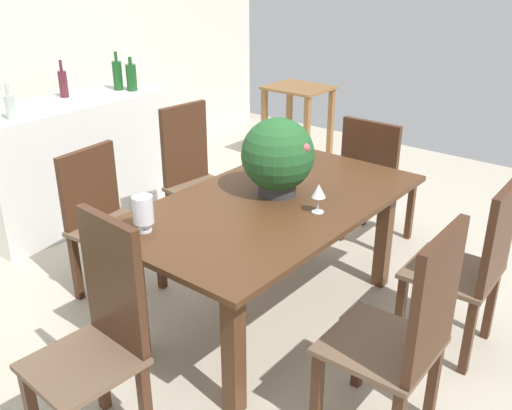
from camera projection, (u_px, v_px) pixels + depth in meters
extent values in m
plane|color=#BCB29E|center=(239.00, 300.00, 3.59)|extent=(7.04, 7.04, 0.00)
cube|color=#4C2D19|center=(272.00, 203.00, 3.15)|extent=(1.77, 1.00, 0.03)
cube|color=#4C2D19|center=(234.00, 348.00, 2.59)|extent=(0.08, 0.08, 0.71)
cube|color=#4C2D19|center=(384.00, 235.00, 3.62)|extent=(0.08, 0.08, 0.71)
cube|color=#4C2D19|center=(135.00, 296.00, 2.98)|extent=(0.08, 0.08, 0.71)
cube|color=#4C2D19|center=(296.00, 207.00, 4.01)|extent=(0.08, 0.08, 0.71)
cube|color=#422616|center=(427.00, 283.00, 3.37)|extent=(0.05, 0.05, 0.44)
cube|color=#422616|center=(400.00, 312.00, 3.09)|extent=(0.05, 0.05, 0.44)
cube|color=#422616|center=(491.00, 304.00, 3.17)|extent=(0.05, 0.05, 0.44)
cube|color=#422616|center=(468.00, 337.00, 2.89)|extent=(0.05, 0.05, 0.44)
cube|color=brown|center=(452.00, 271.00, 3.04)|extent=(0.46, 0.46, 0.03)
cube|color=#422616|center=(500.00, 236.00, 2.82)|extent=(0.41, 0.05, 0.52)
cube|color=#422616|center=(410.00, 212.00, 4.28)|extent=(0.04, 0.04, 0.44)
cube|color=#422616|center=(364.00, 199.00, 4.50)|extent=(0.04, 0.04, 0.44)
cube|color=#422616|center=(389.00, 227.00, 4.04)|extent=(0.04, 0.04, 0.44)
cube|color=#422616|center=(342.00, 213.00, 4.25)|extent=(0.04, 0.04, 0.44)
cube|color=brown|center=(379.00, 184.00, 4.17)|extent=(0.42, 0.46, 0.03)
cube|color=#422616|center=(369.00, 156.00, 3.93)|extent=(0.04, 0.42, 0.49)
cube|color=#422616|center=(359.00, 349.00, 2.81)|extent=(0.04, 0.04, 0.44)
cube|color=#422616|center=(317.00, 393.00, 2.53)|extent=(0.04, 0.04, 0.44)
cube|color=#422616|center=(433.00, 382.00, 2.60)|extent=(0.04, 0.04, 0.44)
cube|color=brown|center=(380.00, 345.00, 2.47)|extent=(0.47, 0.46, 0.03)
cube|color=#422616|center=(435.00, 301.00, 2.23)|extent=(0.42, 0.05, 0.59)
cube|color=#422616|center=(207.00, 236.00, 3.92)|extent=(0.05, 0.05, 0.44)
cube|color=#422616|center=(243.00, 220.00, 4.14)|extent=(0.05, 0.05, 0.44)
cube|color=#422616|center=(171.00, 219.00, 4.17)|extent=(0.05, 0.05, 0.44)
cube|color=#422616|center=(207.00, 205.00, 4.39)|extent=(0.05, 0.05, 0.44)
cube|color=brown|center=(206.00, 190.00, 4.06)|extent=(0.46, 0.50, 0.03)
cube|color=#422616|center=(185.00, 144.00, 4.08)|extent=(0.39, 0.08, 0.56)
cube|color=#422616|center=(32.00, 410.00, 2.44)|extent=(0.05, 0.05, 0.44)
cube|color=#422616|center=(101.00, 370.00, 2.67)|extent=(0.05, 0.05, 0.44)
cube|color=#422616|center=(145.00, 405.00, 2.47)|extent=(0.05, 0.05, 0.44)
cube|color=brown|center=(82.00, 364.00, 2.36)|extent=(0.44, 0.43, 0.03)
cube|color=#422616|center=(113.00, 282.00, 2.36)|extent=(0.06, 0.37, 0.59)
cube|color=#422616|center=(117.00, 284.00, 3.35)|extent=(0.05, 0.05, 0.44)
cube|color=#422616|center=(161.00, 257.00, 3.65)|extent=(0.05, 0.05, 0.44)
cube|color=#422616|center=(76.00, 267.00, 3.53)|extent=(0.05, 0.05, 0.44)
cube|color=#422616|center=(121.00, 243.00, 3.82)|extent=(0.05, 0.05, 0.44)
cube|color=brown|center=(115.00, 229.00, 3.49)|extent=(0.49, 0.47, 0.03)
cube|color=#422616|center=(89.00, 185.00, 3.49)|extent=(0.42, 0.08, 0.46)
cylinder|color=#333338|center=(277.00, 187.00, 3.22)|extent=(0.21, 0.21, 0.08)
sphere|color=#235628|center=(278.00, 155.00, 3.14)|extent=(0.40, 0.40, 0.40)
sphere|color=#C64C56|center=(253.00, 145.00, 3.14)|extent=(0.04, 0.04, 0.04)
sphere|color=#C64C56|center=(278.00, 168.00, 3.04)|extent=(0.05, 0.05, 0.05)
sphere|color=#C64C56|center=(280.00, 128.00, 3.24)|extent=(0.04, 0.04, 0.04)
sphere|color=#C64C56|center=(305.00, 148.00, 3.02)|extent=(0.05, 0.05, 0.05)
sphere|color=#C64C56|center=(286.00, 132.00, 3.26)|extent=(0.05, 0.05, 0.05)
sphere|color=#C64C56|center=(269.00, 149.00, 3.29)|extent=(0.05, 0.05, 0.05)
cylinder|color=silver|center=(145.00, 230.00, 2.81)|extent=(0.07, 0.07, 0.01)
cylinder|color=silver|center=(144.00, 226.00, 2.80)|extent=(0.02, 0.02, 0.03)
cylinder|color=silver|center=(143.00, 210.00, 2.76)|extent=(0.10, 0.10, 0.14)
cylinder|color=silver|center=(301.00, 165.00, 3.65)|extent=(0.08, 0.08, 0.01)
cylinder|color=silver|center=(302.00, 161.00, 3.64)|extent=(0.03, 0.03, 0.04)
cylinder|color=silver|center=(302.00, 149.00, 3.60)|extent=(0.11, 0.11, 0.12)
cylinder|color=silver|center=(318.00, 212.00, 3.01)|extent=(0.06, 0.06, 0.00)
cylinder|color=silver|center=(318.00, 204.00, 2.99)|extent=(0.01, 0.01, 0.08)
cone|color=silver|center=(319.00, 191.00, 2.96)|extent=(0.08, 0.08, 0.07)
cube|color=silver|center=(74.00, 161.00, 4.53)|extent=(1.55, 0.57, 0.95)
cylinder|color=#194C1E|center=(131.00, 77.00, 4.64)|extent=(0.08, 0.08, 0.21)
cylinder|color=#194C1E|center=(130.00, 61.00, 4.58)|extent=(0.03, 0.03, 0.06)
cylinder|color=#511E28|center=(63.00, 84.00, 4.43)|extent=(0.07, 0.07, 0.20)
cylinder|color=#511E28|center=(61.00, 66.00, 4.37)|extent=(0.02, 0.02, 0.08)
cylinder|color=#B2BFB7|center=(10.00, 107.00, 3.85)|extent=(0.06, 0.06, 0.16)
cylinder|color=#B2BFB7|center=(7.00, 89.00, 3.80)|extent=(0.03, 0.03, 0.08)
cylinder|color=#194C1E|center=(118.00, 76.00, 4.66)|extent=(0.08, 0.08, 0.23)
cylinder|color=#194C1E|center=(116.00, 56.00, 4.60)|extent=(0.03, 0.03, 0.08)
cube|color=brown|center=(299.00, 88.00, 5.68)|extent=(0.51, 0.60, 0.02)
cube|color=brown|center=(307.00, 135.00, 5.54)|extent=(0.05, 0.05, 0.74)
cube|color=brown|center=(331.00, 125.00, 5.84)|extent=(0.05, 0.05, 0.74)
cube|color=brown|center=(264.00, 125.00, 5.83)|extent=(0.05, 0.05, 0.74)
cube|color=brown|center=(289.00, 117.00, 6.14)|extent=(0.05, 0.05, 0.74)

